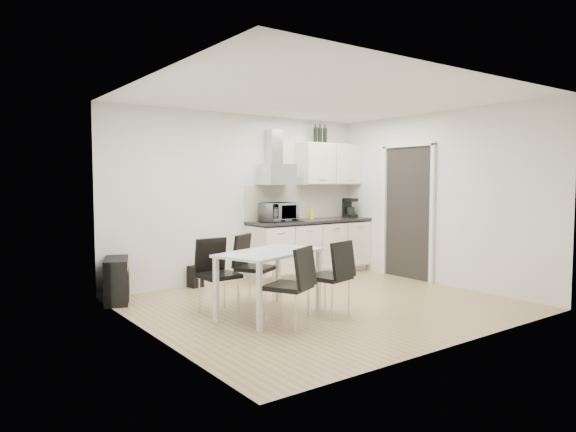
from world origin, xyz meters
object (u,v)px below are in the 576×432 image
guitar_amp (117,280)px  floor_speaker (195,276)px  chair_near_right (329,278)px  chair_far_right (256,269)px  chair_far_left (219,276)px  kitchenette (311,225)px  chair_near_left (288,288)px  dining_table (270,259)px

guitar_amp → floor_speaker: bearing=31.1°
chair_near_right → guitar_amp: bearing=116.2°
chair_far_right → chair_near_right: bearing=78.0°
chair_far_right → guitar_amp: chair_far_right is taller
chair_far_left → guitar_amp: bearing=-58.5°
kitchenette → chair_near_right: size_ratio=2.86×
chair_far_left → floor_speaker: chair_far_left is taller
kitchenette → chair_near_right: 2.67m
kitchenette → floor_speaker: kitchenette is taller
chair_near_right → guitar_amp: (-1.79, 2.11, -0.15)m
kitchenette → chair_near_left: size_ratio=2.86×
chair_far_right → guitar_amp: size_ratio=1.19×
chair_far_right → floor_speaker: size_ratio=2.78×
chair_far_left → chair_far_right: same height
guitar_amp → chair_near_right: bearing=-30.0°
chair_far_left → chair_near_right: same height
kitchenette → dining_table: (-2.02, -1.77, -0.17)m
guitar_amp → floor_speaker: 1.26m
kitchenette → chair_near_right: kitchenette is taller
chair_far_right → chair_near_left: size_ratio=1.00×
chair_far_left → chair_far_right: bearing=-165.8°
chair_far_left → chair_far_right: 0.64m
chair_far_left → chair_near_left: bearing=105.4°
chair_far_right → floor_speaker: bearing=-113.9°
chair_far_right → chair_near_left: (-0.33, -1.16, 0.00)m
kitchenette → guitar_amp: (-3.27, -0.08, -0.54)m
chair_far_left → floor_speaker: 1.60m
kitchenette → guitar_amp: size_ratio=3.40×
dining_table → chair_far_left: size_ratio=1.61×
chair_far_left → guitar_amp: size_ratio=1.19×
floor_speaker → chair_near_left: bearing=-103.2°
chair_far_right → floor_speaker: (-0.19, 1.35, -0.28)m
chair_far_left → chair_near_right: (0.99, -0.84, 0.00)m
floor_speaker → chair_far_right: bearing=-92.0°
dining_table → chair_near_right: (0.54, -0.42, -0.22)m
chair_far_left → chair_near_left: size_ratio=1.00×
dining_table → guitar_amp: dining_table is taller
dining_table → floor_speaker: 2.00m
guitar_amp → chair_far_left: bearing=-38.0°
chair_far_left → guitar_amp: chair_far_left is taller
kitchenette → guitar_amp: 3.32m
dining_table → kitchenette: bearing=22.7°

